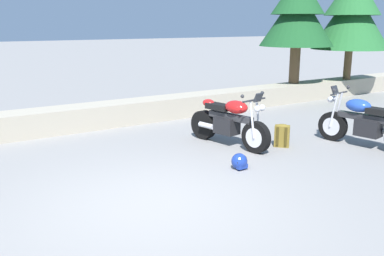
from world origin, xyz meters
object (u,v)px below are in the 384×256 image
object	(u,v)px
motorcycle_red_centre	(229,122)
pine_tree_mid_left	(298,9)
pine_tree_mid_right	(352,9)
motorcycle_blue_far_right	(365,123)
rider_helmet	(240,162)
rider_backpack	(282,135)

from	to	relation	value
motorcycle_red_centre	pine_tree_mid_left	bearing A→B (deg)	31.91
motorcycle_red_centre	pine_tree_mid_right	xyz separation A→B (m)	(7.33, 2.85, 2.43)
motorcycle_blue_far_right	motorcycle_red_centre	bearing A→B (deg)	145.32
rider_helmet	pine_tree_mid_left	size ratio (longest dim) A/B	0.07
rider_helmet	pine_tree_mid_left	distance (m)	7.84
pine_tree_mid_right	rider_helmet	bearing A→B (deg)	-153.01
pine_tree_mid_left	pine_tree_mid_right	xyz separation A→B (m)	(2.24, -0.33, 0.03)
motorcycle_red_centre	motorcycle_blue_far_right	xyz separation A→B (m)	(2.25, -1.56, 0.00)
motorcycle_red_centre	rider_helmet	xyz separation A→B (m)	(-0.75, -1.27, -0.35)
pine_tree_mid_left	pine_tree_mid_right	bearing A→B (deg)	-8.27
rider_helmet	pine_tree_mid_right	world-z (taller)	pine_tree_mid_right
rider_backpack	pine_tree_mid_right	bearing A→B (deg)	28.32
motorcycle_red_centre	pine_tree_mid_left	distance (m)	6.46
motorcycle_red_centre	rider_helmet	size ratio (longest dim) A/B	7.34
motorcycle_blue_far_right	rider_backpack	distance (m)	1.68
pine_tree_mid_left	pine_tree_mid_right	world-z (taller)	pine_tree_mid_right
motorcycle_red_centre	pine_tree_mid_left	size ratio (longest dim) A/B	0.52
motorcycle_red_centre	rider_backpack	distance (m)	1.10
motorcycle_red_centre	rider_helmet	bearing A→B (deg)	-120.56
motorcycle_blue_far_right	pine_tree_mid_left	world-z (taller)	pine_tree_mid_left
rider_helmet	rider_backpack	bearing A→B (deg)	21.33
rider_backpack	pine_tree_mid_right	size ratio (longest dim) A/B	0.11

